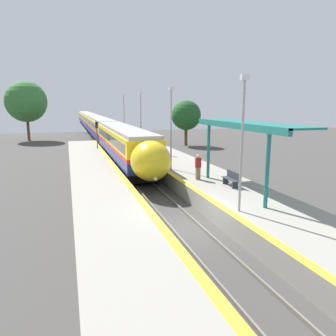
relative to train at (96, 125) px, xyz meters
name	(u,v)px	position (x,y,z in m)	size (l,w,h in m)	color
ground_plane	(186,228)	(0.00, -50.10, -2.14)	(120.00, 120.00, 0.00)	#423F3D
rail_left	(171,229)	(-0.72, -50.10, -2.07)	(0.08, 90.00, 0.15)	slate
rail_right	(199,225)	(0.72, -50.10, -2.07)	(0.08, 90.00, 0.15)	slate
train	(96,125)	(0.00, 0.00, 0.00)	(2.85, 89.65, 3.75)	black
platform_right	(255,211)	(3.85, -50.10, -1.63)	(4.56, 64.00, 1.03)	gray
platform_left	(115,226)	(-3.40, -50.10, -1.63)	(3.64, 64.00, 1.03)	gray
platform_bench	(232,178)	(4.19, -46.78, -0.65)	(0.44, 1.63, 0.89)	#2D333D
person_waiting	(198,167)	(2.91, -44.52, -0.26)	(0.36, 0.22, 1.68)	#7F6647
railway_signal	(97,135)	(-2.07, -26.68, 0.34)	(0.28, 0.28, 4.04)	#59595E
lamppost_near	(242,137)	(2.26, -51.20, 2.38)	(0.36, 0.20, 6.20)	#9E9EA3
lamppost_mid	(171,124)	(2.26, -40.63, 2.38)	(0.36, 0.20, 6.20)	#9E9EA3
lamppost_far	(141,118)	(2.26, -30.07, 2.38)	(0.36, 0.20, 6.20)	#9E9EA3
lamppost_farthest	(124,115)	(2.26, -19.51, 2.38)	(0.36, 0.20, 6.20)	#9E9EA3
station_canopy	(243,127)	(4.29, -47.72, 2.53)	(2.02, 9.80, 3.94)	#1E6B66
background_tree_left	(26,102)	(-11.42, -5.40, 4.21)	(6.63, 6.63, 9.68)	brown
background_tree_right	(186,115)	(11.30, -19.37, 2.23)	(4.28, 4.28, 6.53)	brown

